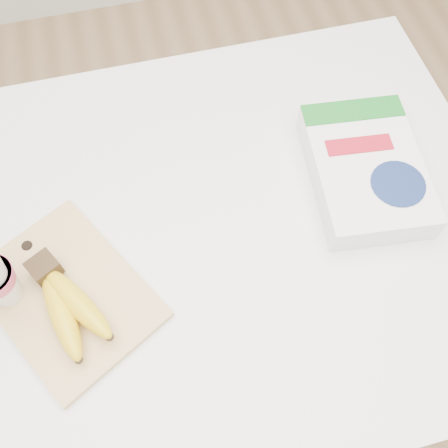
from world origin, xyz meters
The scene contains 5 objects.
room centered at (0.00, 0.00, 1.35)m, with size 4.00×4.00×4.00m.
table centered at (0.00, 0.00, 0.51)m, with size 1.36×0.91×1.02m, color silver.
cutting_board centered at (-0.17, -0.08, 1.03)m, with size 0.23×0.31×0.02m, color tan.
bananas centered at (-0.16, -0.10, 1.06)m, with size 0.15×0.21×0.06m.
cereal_box centered at (0.42, 0.03, 1.06)m, with size 0.23×0.32×0.07m.
Camera 1 is at (0.02, -0.44, 1.86)m, focal length 40.00 mm.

